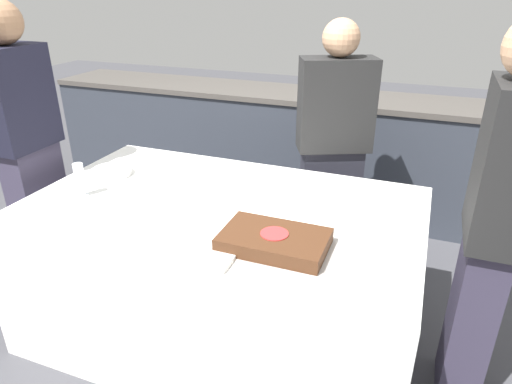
# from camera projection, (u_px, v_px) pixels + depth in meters

# --- Properties ---
(ground_plane) EXTENTS (14.00, 14.00, 0.00)m
(ground_plane) POSITION_uv_depth(u_px,v_px,m) (225.00, 326.00, 2.48)
(ground_plane) COLOR #424247
(back_counter) EXTENTS (4.40, 0.58, 0.92)m
(back_counter) POSITION_uv_depth(u_px,v_px,m) (308.00, 150.00, 3.68)
(back_counter) COLOR #333842
(back_counter) RESTS_ON ground_plane
(dining_table) EXTENTS (1.87, 1.15, 0.73)m
(dining_table) POSITION_uv_depth(u_px,v_px,m) (223.00, 269.00, 2.33)
(dining_table) COLOR white
(dining_table) RESTS_ON ground_plane
(cake) EXTENTS (0.46, 0.30, 0.07)m
(cake) POSITION_uv_depth(u_px,v_px,m) (274.00, 241.00, 1.81)
(cake) COLOR #B7B2AD
(cake) RESTS_ON dining_table
(plate_stack) EXTENTS (0.21, 0.21, 0.04)m
(plate_stack) POSITION_uv_depth(u_px,v_px,m) (112.00, 172.00, 2.50)
(plate_stack) COLOR white
(plate_stack) RESTS_ON dining_table
(wine_glass) EXTENTS (0.06, 0.06, 0.17)m
(wine_glass) POSITION_uv_depth(u_px,v_px,m) (79.00, 175.00, 2.22)
(wine_glass) COLOR white
(wine_glass) RESTS_ON dining_table
(side_plate_near_cake) EXTENTS (0.21, 0.21, 0.00)m
(side_plate_near_cake) POSITION_uv_depth(u_px,v_px,m) (316.00, 219.00, 2.04)
(side_plate_near_cake) COLOR white
(side_plate_near_cake) RESTS_ON dining_table
(utensil_pile) EXTENTS (0.17, 0.11, 0.02)m
(utensil_pile) POSITION_uv_depth(u_px,v_px,m) (209.00, 260.00, 1.73)
(utensil_pile) COLOR white
(utensil_pile) RESTS_ON dining_table
(person_cutting_cake) EXTENTS (0.46, 0.36, 1.53)m
(person_cutting_cake) POSITION_uv_depth(u_px,v_px,m) (333.00, 151.00, 2.70)
(person_cutting_cake) COLOR #282833
(person_cutting_cake) RESTS_ON ground_plane
(person_seated_left) EXTENTS (0.22, 0.36, 1.63)m
(person_seated_left) POSITION_uv_depth(u_px,v_px,m) (28.00, 151.00, 2.50)
(person_seated_left) COLOR #383347
(person_seated_left) RESTS_ON ground_plane
(person_seated_right) EXTENTS (0.22, 0.36, 1.62)m
(person_seated_right) POSITION_uv_depth(u_px,v_px,m) (493.00, 226.00, 1.74)
(person_seated_right) COLOR #383347
(person_seated_right) RESTS_ON ground_plane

